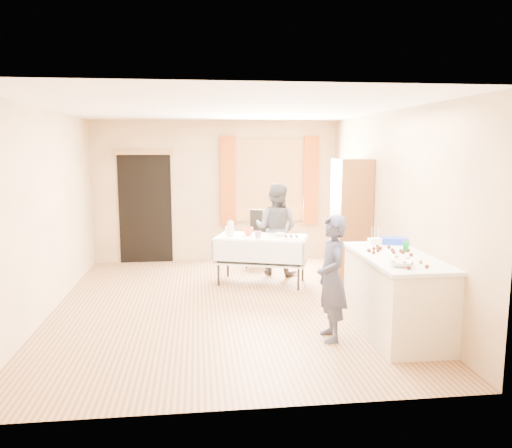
{
  "coord_description": "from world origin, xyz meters",
  "views": [
    {
      "loc": [
        -0.34,
        -6.52,
        2.12
      ],
      "look_at": [
        0.42,
        0.0,
        1.1
      ],
      "focal_mm": 35.0,
      "sensor_mm": 36.0,
      "label": 1
    }
  ],
  "objects": [
    {
      "name": "floor",
      "position": [
        0.0,
        0.0,
        -0.01
      ],
      "size": [
        4.5,
        5.5,
        0.02
      ],
      "primitive_type": "cube",
      "color": "#9E7047",
      "rests_on": "ground"
    },
    {
      "name": "ceiling",
      "position": [
        0.0,
        0.0,
        2.61
      ],
      "size": [
        4.5,
        5.5,
        0.02
      ],
      "primitive_type": "cube",
      "color": "white",
      "rests_on": "floor"
    },
    {
      "name": "wall_back",
      "position": [
        0.0,
        2.76,
        1.3
      ],
      "size": [
        4.5,
        0.02,
        2.6
      ],
      "primitive_type": "cube",
      "color": "tan",
      "rests_on": "floor"
    },
    {
      "name": "wall_front",
      "position": [
        0.0,
        -2.76,
        1.3
      ],
      "size": [
        4.5,
        0.02,
        2.6
      ],
      "primitive_type": "cube",
      "color": "tan",
      "rests_on": "floor"
    },
    {
      "name": "wall_left",
      "position": [
        -2.26,
        0.0,
        1.3
      ],
      "size": [
        0.02,
        5.5,
        2.6
      ],
      "primitive_type": "cube",
      "color": "tan",
      "rests_on": "floor"
    },
    {
      "name": "wall_right",
      "position": [
        2.26,
        0.0,
        1.3
      ],
      "size": [
        0.02,
        5.5,
        2.6
      ],
      "primitive_type": "cube",
      "color": "tan",
      "rests_on": "floor"
    },
    {
      "name": "window_frame",
      "position": [
        1.0,
        2.72,
        1.5
      ],
      "size": [
        1.32,
        0.06,
        1.52
      ],
      "primitive_type": "cube",
      "color": "olive",
      "rests_on": "wall_back"
    },
    {
      "name": "window_pane",
      "position": [
        1.0,
        2.71,
        1.5
      ],
      "size": [
        1.2,
        0.02,
        1.4
      ],
      "primitive_type": "cube",
      "color": "white",
      "rests_on": "wall_back"
    },
    {
      "name": "curtain_left",
      "position": [
        0.22,
        2.67,
        1.5
      ],
      "size": [
        0.28,
        0.06,
        1.65
      ],
      "primitive_type": "cube",
      "color": "#984314",
      "rests_on": "wall_back"
    },
    {
      "name": "curtain_right",
      "position": [
        1.78,
        2.67,
        1.5
      ],
      "size": [
        0.28,
        0.06,
        1.65
      ],
      "primitive_type": "cube",
      "color": "#984314",
      "rests_on": "wall_back"
    },
    {
      "name": "doorway",
      "position": [
        -1.3,
        2.73,
        1.0
      ],
      "size": [
        0.95,
        0.04,
        2.0
      ],
      "primitive_type": "cube",
      "color": "black",
      "rests_on": "floor"
    },
    {
      "name": "door_lintel",
      "position": [
        -1.3,
        2.7,
        2.02
      ],
      "size": [
        1.05,
        0.06,
        0.08
      ],
      "primitive_type": "cube",
      "color": "olive",
      "rests_on": "wall_back"
    },
    {
      "name": "cabinet",
      "position": [
        1.99,
        0.82,
        0.97
      ],
      "size": [
        0.5,
        0.6,
        1.94
      ],
      "primitive_type": "cube",
      "color": "brown",
      "rests_on": "floor"
    },
    {
      "name": "counter",
      "position": [
        1.89,
        -1.24,
        0.45
      ],
      "size": [
        0.8,
        1.68,
        0.91
      ],
      "color": "beige",
      "rests_on": "floor"
    },
    {
      "name": "party_table",
      "position": [
        0.63,
        1.03,
        0.45
      ],
      "size": [
        1.55,
        1.12,
        0.75
      ],
      "rotation": [
        0.0,
        0.0,
        -0.32
      ],
      "color": "black",
      "rests_on": "floor"
    },
    {
      "name": "chair",
      "position": [
        0.73,
        2.12,
        0.3
      ],
      "size": [
        0.53,
        0.53,
        1.0
      ],
      "rotation": [
        0.0,
        0.0,
        -0.37
      ],
      "color": "black",
      "rests_on": "floor"
    },
    {
      "name": "girl",
      "position": [
        1.1,
        -1.35,
        0.7
      ],
      "size": [
        0.52,
        0.35,
        1.39
      ],
      "primitive_type": "imported",
      "rotation": [
        0.0,
        0.0,
        -1.55
      ],
      "color": "#282B45",
      "rests_on": "floor"
    },
    {
      "name": "woman",
      "position": [
        0.95,
        1.59,
        0.76
      ],
      "size": [
        1.24,
        1.22,
        1.53
      ],
      "primitive_type": "imported",
      "rotation": [
        0.0,
        0.0,
        2.62
      ],
      "color": "black",
      "rests_on": "floor"
    },
    {
      "name": "soda_can",
      "position": [
        2.06,
        -1.06,
        0.97
      ],
      "size": [
        0.07,
        0.07,
        0.12
      ],
      "primitive_type": "cylinder",
      "rotation": [
        0.0,
        0.0,
        -0.13
      ],
      "color": "#02902A",
      "rests_on": "counter"
    },
    {
      "name": "mixing_bowl",
      "position": [
        1.71,
        -1.74,
        0.94
      ],
      "size": [
        0.38,
        0.38,
        0.06
      ],
      "primitive_type": "imported",
      "rotation": [
        0.0,
        0.0,
        -0.32
      ],
      "color": "white",
      "rests_on": "counter"
    },
    {
      "name": "foam_block",
      "position": [
        1.85,
        -0.61,
        0.95
      ],
      "size": [
        0.16,
        0.11,
        0.08
      ],
      "primitive_type": "cube",
      "rotation": [
        0.0,
        0.0,
        0.09
      ],
      "color": "white",
      "rests_on": "counter"
    },
    {
      "name": "blue_basket",
      "position": [
        2.1,
        -0.6,
        0.95
      ],
      "size": [
        0.35,
        0.28,
        0.08
      ],
      "primitive_type": "cube",
      "rotation": [
        0.0,
        0.0,
        -0.31
      ],
      "color": "#1C39C6",
      "rests_on": "counter"
    },
    {
      "name": "pitcher",
      "position": [
        0.15,
        1.06,
        0.86
      ],
      "size": [
        0.15,
        0.15,
        0.22
      ],
      "primitive_type": "cylinder",
      "rotation": [
        0.0,
        0.0,
        -0.57
      ],
      "color": "silver",
      "rests_on": "party_table"
    },
    {
      "name": "cup_red",
      "position": [
        0.44,
        1.14,
        0.81
      ],
      "size": [
        0.2,
        0.2,
        0.12
      ],
      "primitive_type": "imported",
      "rotation": [
        0.0,
        0.0,
        -0.13
      ],
      "color": "#DD4923",
      "rests_on": "party_table"
    },
    {
      "name": "cup_rainbow",
      "position": [
        0.56,
        0.88,
        0.8
      ],
      "size": [
        0.13,
        0.13,
        0.1
      ],
      "primitive_type": "imported",
      "rotation": [
        0.0,
        0.0,
        -0.1
      ],
      "color": "red",
      "rests_on": "party_table"
    },
    {
      "name": "small_bowl",
      "position": [
        0.92,
        1.01,
        0.77
      ],
      "size": [
        0.24,
        0.24,
        0.05
      ],
      "primitive_type": "imported",
      "rotation": [
        0.0,
        0.0,
        -0.26
      ],
      "color": "white",
      "rests_on": "party_table"
    },
    {
      "name": "pastry_tray",
      "position": [
        1.05,
        0.75,
        0.76
      ],
      "size": [
        0.3,
        0.23,
        0.02
      ],
      "primitive_type": "cube",
      "rotation": [
        0.0,
        0.0,
        -0.1
      ],
      "color": "white",
      "rests_on": "party_table"
    },
    {
      "name": "bottle",
      "position": [
        0.13,
        1.38,
        0.83
      ],
      "size": [
        0.12,
        0.12,
        0.16
      ],
      "primitive_type": "imported",
      "rotation": [
        0.0,
        0.0,
        -0.41
      ],
      "color": "white",
      "rests_on": "party_table"
    },
    {
      "name": "cake_balls",
      "position": [
        1.83,
        -1.29,
        0.93
      ],
      "size": [
        0.5,
        1.12,
        0.04
      ],
      "color": "#3F2314",
      "rests_on": "counter"
    }
  ]
}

